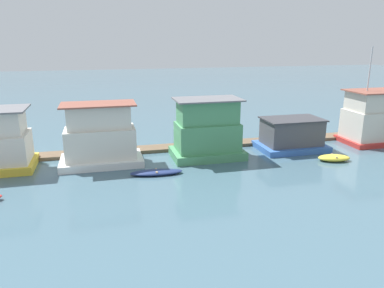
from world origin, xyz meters
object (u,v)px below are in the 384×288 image
(houseboat_red, at_px, (374,118))
(dinghy_yellow, at_px, (334,158))
(houseboat_green, at_px, (207,131))
(dinghy_navy, at_px, (156,172))
(houseboat_blue, at_px, (291,135))
(houseboat_white, at_px, (100,138))

(houseboat_red, bearing_deg, dinghy_yellow, -148.95)
(houseboat_green, height_order, houseboat_red, houseboat_red)
(houseboat_red, bearing_deg, houseboat_green, -177.91)
(houseboat_red, height_order, dinghy_navy, houseboat_red)
(dinghy_yellow, bearing_deg, houseboat_red, 31.05)
(houseboat_blue, xyz_separation_m, dinghy_navy, (-13.25, -3.70, -1.18))
(houseboat_green, height_order, dinghy_navy, houseboat_green)
(houseboat_red, relative_size, dinghy_navy, 2.29)
(houseboat_white, distance_m, houseboat_blue, 17.25)
(houseboat_white, distance_m, dinghy_yellow, 19.60)
(houseboat_white, bearing_deg, houseboat_red, 0.68)
(dinghy_navy, bearing_deg, houseboat_green, 33.49)
(houseboat_white, relative_size, dinghy_yellow, 2.26)
(houseboat_green, relative_size, dinghy_yellow, 2.10)
(houseboat_red, distance_m, dinghy_yellow, 8.56)
(houseboat_green, bearing_deg, houseboat_blue, 2.80)
(houseboat_green, bearing_deg, dinghy_navy, -146.51)
(houseboat_green, bearing_deg, dinghy_yellow, -19.74)
(houseboat_white, height_order, houseboat_green, houseboat_green)
(houseboat_white, relative_size, houseboat_green, 1.08)
(houseboat_green, distance_m, houseboat_red, 17.24)
(houseboat_blue, distance_m, dinghy_yellow, 4.59)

